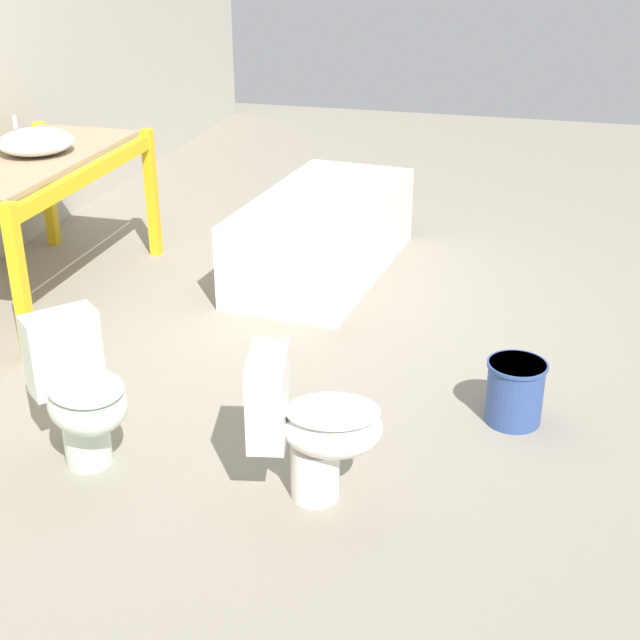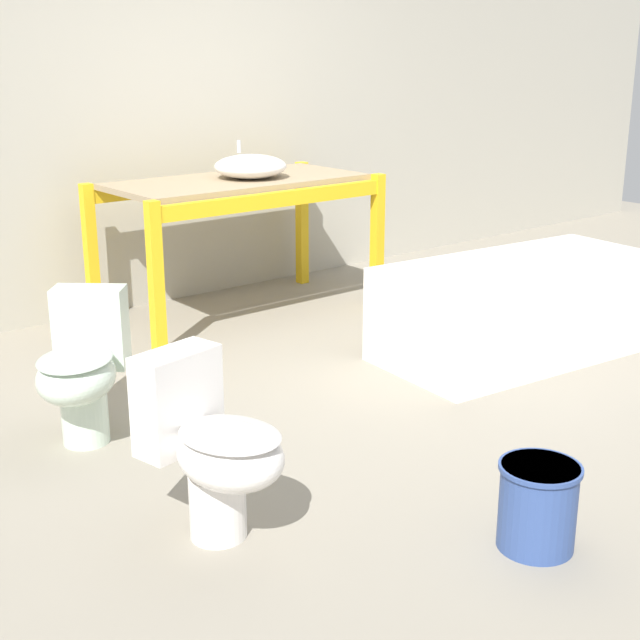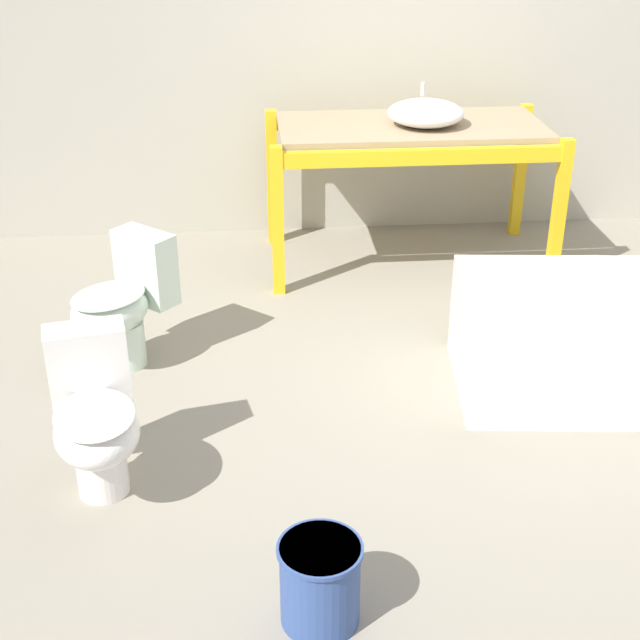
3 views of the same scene
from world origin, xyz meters
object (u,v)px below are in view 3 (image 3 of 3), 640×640
Objects in this scene: bathtub_main at (636,331)px; toilet_near at (95,418)px; sink_basin at (426,113)px; toilet_far at (123,302)px; bucket_white at (320,581)px.

toilet_near is (-2.48, -0.59, 0.04)m from bathtub_main.
sink_basin is 0.69× the size of toilet_far.
toilet_far is at bearing -146.26° from sink_basin.
toilet_far is (-2.48, 0.46, 0.04)m from bathtub_main.
sink_basin is at bearing 120.63° from bathtub_main.
bathtub_main is at bearing -65.08° from sink_basin.
bathtub_main is at bearing 1.98° from toilet_near.
bathtub_main is 2.63× the size of toilet_far.
sink_basin reaches higher than bathtub_main.
toilet_near is at bearing -160.80° from bathtub_main.
sink_basin is at bearing 73.34° from bucket_white.
bathtub_main is 5.56× the size of bucket_white.
toilet_near and toilet_far have the same top height.
toilet_near reaches higher than bucket_white.
bathtub_main is (0.75, -1.61, -0.67)m from sink_basin.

